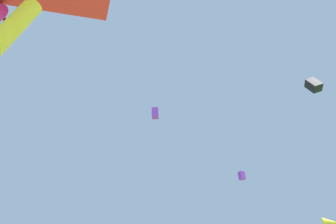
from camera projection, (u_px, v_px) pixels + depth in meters
The scene contains 3 objects.
distant_kite_purple_overhead_distant at pixel (155, 113), 28.49m from camera, with size 1.06×1.02×1.28m.
distant_kite_purple_far_center at pixel (242, 176), 30.64m from camera, with size 0.88×0.86×1.00m.
distant_kite_black_mid_left at pixel (314, 85), 22.40m from camera, with size 1.34×1.29×1.66m.
Camera 1 is at (0.95, -0.35, 0.67)m, focal length 26.79 mm.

